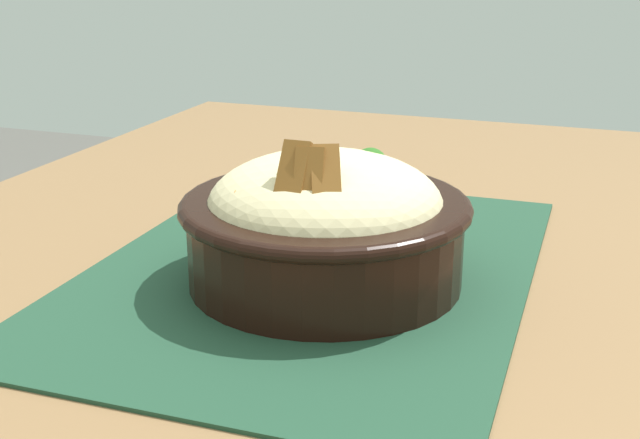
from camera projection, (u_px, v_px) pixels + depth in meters
table at (339, 336)px, 0.71m from camera, size 1.23×0.86×0.73m
placemat at (313, 269)px, 0.68m from camera, size 0.48×0.35×0.00m
bowl at (320, 221)px, 0.64m from camera, size 0.22×0.22×0.12m
fork at (337, 228)px, 0.77m from camera, size 0.03×0.12×0.00m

